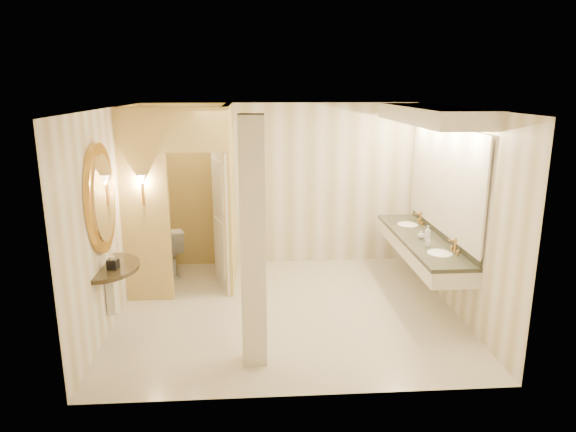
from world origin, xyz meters
name	(u,v)px	position (x,y,z in m)	size (l,w,h in m)	color
floor	(287,310)	(0.00, 0.00, 0.00)	(4.50, 4.50, 0.00)	beige
ceiling	(287,108)	(0.00, 0.00, 2.70)	(4.50, 4.50, 0.00)	white
wall_back	(279,185)	(0.00, 2.00, 1.35)	(4.50, 0.02, 2.70)	silver
wall_front	(302,267)	(0.00, -2.00, 1.35)	(4.50, 0.02, 2.70)	silver
wall_left	(111,217)	(-2.25, 0.00, 1.35)	(0.02, 4.00, 2.70)	silver
wall_right	(456,211)	(2.25, 0.00, 1.35)	(0.02, 4.00, 2.70)	silver
toilet_closet	(207,197)	(-1.12, 0.97, 1.39)	(1.50, 1.55, 2.70)	#D6BA6F
wall_sconce	(142,181)	(-1.93, 0.43, 1.73)	(0.14, 0.14, 0.42)	#B37C39
vanity	(428,185)	(1.98, 0.40, 1.63)	(0.75, 2.79, 2.09)	silver
console_shelf	(103,228)	(-2.21, -0.50, 1.34)	(1.00, 1.00, 1.95)	black
pillar	(253,245)	(-0.45, -1.29, 1.35)	(0.27, 0.27, 2.70)	silver
tissue_box	(113,264)	(-2.10, -0.61, 0.93)	(0.12, 0.12, 0.12)	black
toilet	(168,249)	(-1.83, 1.56, 0.40)	(0.45, 0.78, 0.80)	white
soap_bottle_a	(428,242)	(1.89, -0.01, 0.93)	(0.05, 0.05, 0.12)	beige
soap_bottle_b	(421,235)	(1.91, 0.33, 0.93)	(0.09, 0.09, 0.12)	silver
soap_bottle_c	(428,233)	(1.97, 0.24, 0.98)	(0.08, 0.08, 0.22)	#C6B28C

